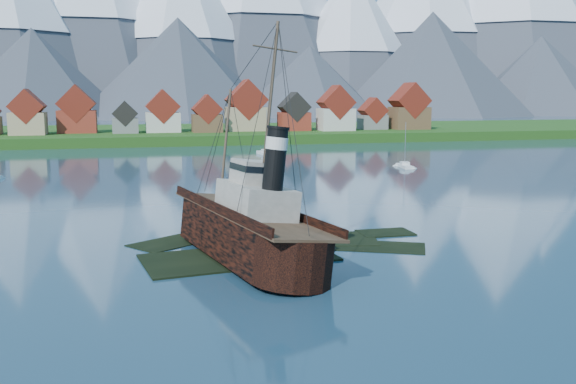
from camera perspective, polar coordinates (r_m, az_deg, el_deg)
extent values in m
plane|color=#1C3A50|center=(64.55, -2.07, -5.31)|extent=(1400.00, 1400.00, 0.00)
cube|color=black|center=(62.19, -4.41, -6.18)|extent=(19.08, 11.42, 1.00)
cube|color=black|center=(69.81, 2.09, -4.55)|extent=(15.15, 9.76, 1.00)
cube|color=black|center=(73.58, -1.98, -3.77)|extent=(11.45, 9.06, 1.00)
cube|color=black|center=(67.14, 8.23, -5.21)|extent=(10.27, 8.34, 1.00)
cube|color=black|center=(69.30, -10.43, -4.81)|extent=(9.42, 8.68, 1.00)
cube|color=black|center=(73.63, 8.64, -3.92)|extent=(6.00, 4.00, 1.00)
cube|color=#1A4714|center=(232.18, -10.72, 4.76)|extent=(600.00, 80.00, 3.20)
cube|color=#3F3D38|center=(194.35, -10.08, 4.02)|extent=(600.00, 2.50, 2.00)
cube|color=tan|center=(213.66, -22.10, 5.65)|extent=(10.50, 9.00, 6.80)
cube|color=maroon|center=(213.49, -22.18, 7.07)|extent=(10.69, 9.18, 10.69)
cube|color=maroon|center=(218.09, -18.22, 5.96)|extent=(12.00, 8.50, 7.20)
cube|color=maroon|center=(217.93, -18.30, 7.47)|extent=(12.22, 8.67, 12.22)
cube|color=slate|center=(212.55, -14.26, 5.74)|extent=(8.00, 7.00, 4.80)
cube|color=black|center=(212.40, -14.29, 6.78)|extent=(8.15, 7.14, 8.15)
cube|color=beige|center=(215.77, -11.06, 6.11)|extent=(11.00, 9.50, 6.40)
cube|color=maroon|center=(215.60, -11.10, 7.48)|extent=(11.20, 9.69, 11.20)
cube|color=brown|center=(212.96, -7.21, 6.08)|extent=(9.50, 8.00, 5.80)
cube|color=maroon|center=(212.80, -7.24, 7.32)|extent=(9.67, 8.16, 9.67)
cube|color=tan|center=(219.91, -3.73, 6.51)|extent=(13.50, 10.00, 8.00)
cube|color=maroon|center=(219.74, -3.74, 8.18)|extent=(13.75, 10.20, 13.75)
cube|color=maroon|center=(220.41, 0.54, 6.29)|extent=(10.00, 8.50, 6.20)
cube|color=black|center=(220.25, 0.54, 7.57)|extent=(10.18, 8.67, 10.18)
cube|color=beige|center=(221.42, 4.27, 6.45)|extent=(11.50, 9.00, 7.50)
cube|color=maroon|center=(221.26, 4.28, 7.96)|extent=(11.71, 9.18, 11.71)
cube|color=slate|center=(230.29, 7.52, 6.18)|extent=(9.00, 7.50, 5.00)
cube|color=maroon|center=(230.15, 7.54, 7.20)|extent=(9.16, 7.65, 9.16)
cube|color=brown|center=(233.46, 10.70, 6.48)|extent=(12.50, 10.00, 7.80)
cube|color=maroon|center=(233.30, 10.74, 7.99)|extent=(12.73, 10.20, 12.73)
cone|color=#2D333D|center=(526.74, -24.09, 14.30)|extent=(180.00, 180.00, 150.00)
cone|color=#2D333D|center=(561.63, -17.19, 15.81)|extent=(210.00, 210.00, 180.00)
cone|color=#2D333D|center=(535.82, -9.52, 14.55)|extent=(170.00, 170.00, 145.00)
cone|color=#2D333D|center=(554.20, 5.60, 13.39)|extent=(150.00, 150.00, 125.00)
cone|color=white|center=(556.78, 5.64, 15.96)|extent=(93.00, 93.00, 75.00)
cone|color=#2D333D|center=(614.39, 11.96, 14.90)|extent=(200.00, 200.00, 170.00)
cone|color=#2D333D|center=(641.12, 19.29, 15.24)|extent=(230.00, 230.00, 190.00)
cone|color=#2D333D|center=(703.28, 22.76, 13.01)|extent=(180.00, 180.00, 155.00)
cone|color=#2D333D|center=(439.19, -21.67, 9.66)|extent=(120.00, 120.00, 58.00)
cone|color=#2D333D|center=(431.81, -9.67, 10.70)|extent=(136.00, 136.00, 66.00)
cone|color=#2D333D|center=(451.36, 1.95, 9.72)|extent=(110.00, 110.00, 50.00)
cone|color=#2D333D|center=(481.31, 12.62, 10.94)|extent=(150.00, 150.00, 75.00)
cone|color=#2D333D|center=(527.89, 21.45, 9.53)|extent=(124.00, 124.00, 60.00)
cube|color=black|center=(61.59, -3.91, -3.90)|extent=(6.86, 19.76, 4.12)
cone|color=black|center=(74.00, -5.64, -1.77)|extent=(6.86, 6.86, 6.86)
cylinder|color=black|center=(52.16, -2.02, -6.23)|extent=(6.86, 6.86, 4.12)
cube|color=#4C3826|center=(61.15, -3.94, -1.93)|extent=(6.72, 26.08, 0.25)
cube|color=black|center=(60.60, -7.01, -1.65)|extent=(0.20, 25.25, 0.88)
cube|color=black|center=(61.71, -0.93, -1.40)|extent=(0.20, 25.25, 0.88)
cube|color=#ADA89E|center=(59.47, -3.71, -0.80)|extent=(5.10, 8.33, 2.94)
cube|color=#ADA89E|center=(60.05, -3.90, 1.75)|extent=(3.53, 3.92, 2.16)
cylinder|color=black|center=(55.74, -3.16, 2.94)|extent=(1.86, 1.86, 5.49)
cylinder|color=silver|center=(55.62, -3.17, 4.35)|extent=(1.96, 1.96, 1.08)
cylinder|color=#473828|center=(68.04, -5.13, 4.23)|extent=(0.27, 0.27, 11.76)
cylinder|color=#473828|center=(57.67, -3.63, 8.89)|extent=(0.31, 0.31, 12.74)
cube|color=white|center=(138.99, 10.32, 2.19)|extent=(2.88, 7.61, 1.05)
cube|color=white|center=(138.90, 10.33, 2.53)|extent=(1.91, 2.29, 0.61)
cylinder|color=gray|center=(138.51, 10.38, 4.28)|extent=(0.12, 0.12, 9.08)
cube|color=white|center=(164.56, -1.88, 3.35)|extent=(3.64, 10.57, 1.24)
cube|color=white|center=(164.47, -1.88, 3.69)|extent=(2.57, 3.12, 0.73)
cylinder|color=gray|center=(164.10, -1.89, 5.43)|extent=(0.15, 0.15, 10.77)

